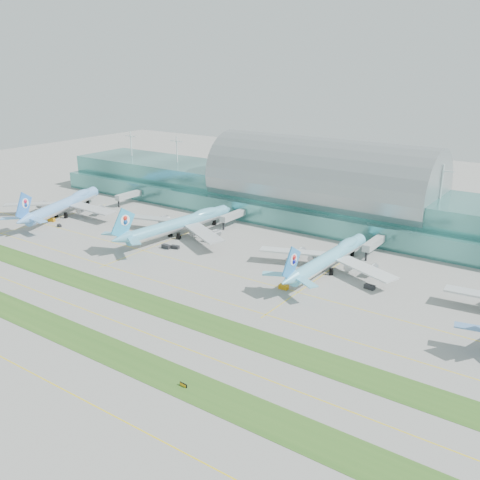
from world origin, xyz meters
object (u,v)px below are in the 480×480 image
Objects in this scene: taxiway_sign_east at (183,385)px; airliner_b at (181,223)px; airliner_a at (64,204)px; airliner_c at (330,257)px; terminal at (321,193)px.

airliner_b is at bearing 134.93° from taxiway_sign_east.
airliner_a is 0.97× the size of airliner_b.
airliner_b is at bearing -178.09° from airliner_c.
airliner_c is at bearing -16.18° from airliner_a.
terminal is at bearing 11.83° from airliner_a.
airliner_c is at bearing 96.49° from taxiway_sign_east.
airliner_b is at bearing -124.01° from terminal.
terminal is 4.64× the size of airliner_a.
airliner_b reaches higher than taxiway_sign_east.
airliner_c is 95.79m from taxiway_sign_east.
airliner_a is 29.47× the size of taxiway_sign_east.
airliner_c reaches higher than taxiway_sign_east.
airliner_b is 30.35× the size of taxiway_sign_east.
terminal reaches higher than airliner_a.
airliner_a is 1.07× the size of airliner_c.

